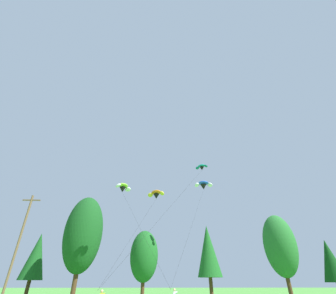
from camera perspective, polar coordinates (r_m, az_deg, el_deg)
name	(u,v)px	position (r m, az deg, el deg)	size (l,w,h in m)	color
treeline_tree_c	(36,256)	(46.50, -30.01, -22.43)	(3.65, 3.65, 9.32)	#472D19
treeline_tree_d	(83,233)	(39.75, -20.31, -19.52)	(5.64, 5.64, 14.23)	#472D19
treeline_tree_e	(144,256)	(40.38, -5.97, -25.32)	(4.38, 4.38, 9.54)	#472D19
treeline_tree_f	(208,250)	(43.14, 9.97, -24.02)	(3.99, 3.99, 10.86)	#472D19
treeline_tree_g	(280,245)	(45.33, 26.09, -21.08)	(5.13, 5.13, 12.32)	#472D19
treeline_tree_h	(331,260)	(47.96, 35.41, -22.01)	(3.40, 3.40, 8.20)	#472D19
utility_pole	(19,242)	(33.74, -33.19, -19.25)	(2.20, 0.26, 11.80)	brown
parafoil_kite_high_teal	(202,167)	(38.34, 8.35, -5.00)	(12.63, 13.63, 17.43)	teal
parafoil_kite_mid_blue_white	(203,185)	(44.11, 8.81, -9.32)	(8.81, 16.56, 17.11)	blue
parafoil_kite_far_orange	(156,194)	(39.98, -2.97, -11.68)	(5.63, 17.65, 14.30)	orange
parafoil_kite_low_lime_white	(123,188)	(33.47, -11.13, -9.87)	(7.52, 7.81, 12.71)	#93D633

